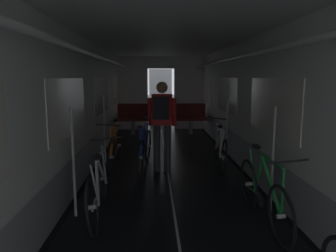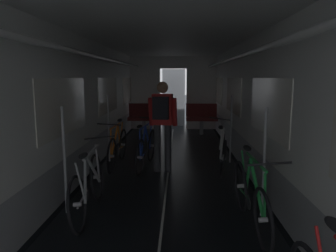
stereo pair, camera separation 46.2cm
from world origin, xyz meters
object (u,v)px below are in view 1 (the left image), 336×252
(bench_seat_far_right, at_px, (190,116))
(bicycle_green, at_px, (263,194))
(bicycle_orange, at_px, (115,148))
(bicycle_white, at_px, (221,149))
(bench_seat_far_left, at_px, (133,116))
(bicycle_blue_in_aisle, at_px, (144,149))
(bicycle_silver, at_px, (98,188))
(person_cyclist_aisle, at_px, (162,118))

(bench_seat_far_right, bearing_deg, bicycle_green, -88.68)
(bicycle_orange, height_order, bicycle_white, bicycle_white)
(bench_seat_far_left, xyz_separation_m, bicycle_white, (1.95, -3.85, -0.19))
(bench_seat_far_left, relative_size, bicycle_blue_in_aisle, 0.58)
(bench_seat_far_left, height_order, bench_seat_far_right, same)
(bench_seat_far_left, height_order, bicycle_orange, bench_seat_far_left)
(bicycle_green, distance_m, bicycle_orange, 3.31)
(bench_seat_far_right, height_order, bicycle_silver, bench_seat_far_right)
(bicycle_silver, bearing_deg, bench_seat_far_right, 72.72)
(person_cyclist_aisle, distance_m, bicycle_blue_in_aisle, 0.77)
(person_cyclist_aisle, bearing_deg, bicycle_green, -62.52)
(bench_seat_far_left, relative_size, bicycle_white, 0.58)
(bench_seat_far_right, height_order, bicycle_white, bench_seat_far_right)
(bicycle_green, bearing_deg, person_cyclist_aisle, 117.48)
(bicycle_white, xyz_separation_m, bicycle_blue_in_aisle, (-1.49, 0.02, 0.00))
(bicycle_green, distance_m, person_cyclist_aisle, 2.57)
(bicycle_white, height_order, person_cyclist_aisle, person_cyclist_aisle)
(bicycle_blue_in_aisle, bearing_deg, bicycle_white, -0.95)
(bicycle_green, xyz_separation_m, bicycle_orange, (-2.07, 2.58, 0.00))
(bicycle_white, bearing_deg, bicycle_green, -90.07)
(bicycle_orange, distance_m, person_cyclist_aisle, 1.17)
(bench_seat_far_right, bearing_deg, bicycle_silver, -107.28)
(bicycle_green, distance_m, bicycle_white, 2.46)
(bicycle_silver, bearing_deg, bicycle_orange, 91.38)
(bicycle_green, height_order, bicycle_white, bicycle_white)
(bench_seat_far_left, distance_m, bench_seat_far_right, 1.80)
(bicycle_orange, height_order, person_cyclist_aisle, person_cyclist_aisle)
(bench_seat_far_right, distance_m, bicycle_white, 3.86)
(bicycle_orange, relative_size, bicycle_white, 1.00)
(bicycle_white, distance_m, person_cyclist_aisle, 1.34)
(bicycle_green, bearing_deg, bicycle_silver, 171.13)
(bicycle_green, xyz_separation_m, bicycle_blue_in_aisle, (-1.49, 2.48, 0.00))
(bicycle_silver, relative_size, bicycle_white, 1.00)
(bicycle_green, bearing_deg, bicycle_white, 89.93)
(bicycle_silver, distance_m, bicycle_orange, 2.27)
(bench_seat_far_left, bearing_deg, bicycle_white, -63.18)
(bicycle_silver, height_order, bicycle_green, bicycle_silver)
(bicycle_white, bearing_deg, bicycle_blue_in_aisle, 179.05)
(bench_seat_far_left, height_order, bicycle_silver, bench_seat_far_left)
(bicycle_green, distance_m, bicycle_blue_in_aisle, 2.89)
(bicycle_silver, xyz_separation_m, person_cyclist_aisle, (0.86, 1.90, 0.63))
(bicycle_green, relative_size, bicycle_orange, 1.00)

